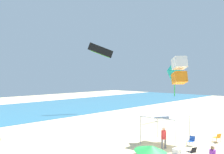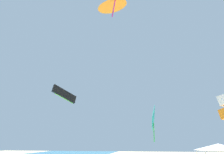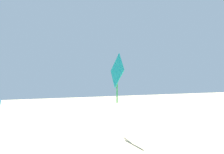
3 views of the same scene
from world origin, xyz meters
The scene contains 1 object.
kite_diamond_teal centered at (15.28, 7.81, 6.57)m, with size 3.83×0.59×5.46m.
Camera 3 is at (-9.03, 19.03, 6.14)m, focal length 39.33 mm.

